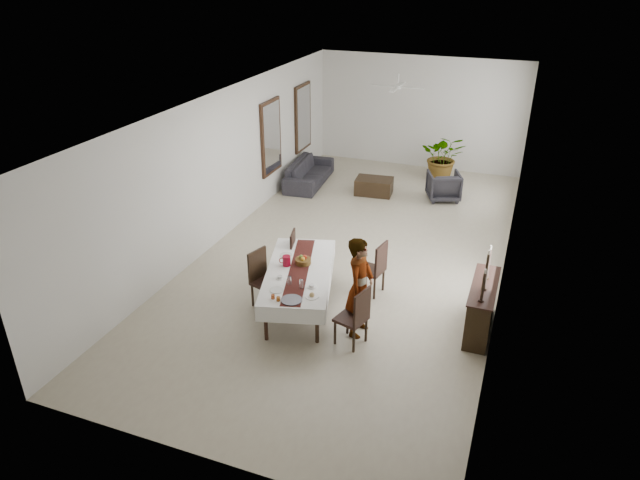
# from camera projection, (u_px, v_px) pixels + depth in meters

# --- Properties ---
(floor) EXTENTS (6.00, 12.00, 0.00)m
(floor) POSITION_uv_depth(u_px,v_px,m) (356.00, 252.00, 12.14)
(floor) COLOR #B6AC91
(floor) RESTS_ON ground
(ceiling) EXTENTS (6.00, 12.00, 0.02)m
(ceiling) POSITION_uv_depth(u_px,v_px,m) (361.00, 101.00, 10.72)
(ceiling) COLOR white
(ceiling) RESTS_ON wall_back
(wall_back) EXTENTS (6.00, 0.02, 3.20)m
(wall_back) POSITION_uv_depth(u_px,v_px,m) (420.00, 113.00, 16.46)
(wall_back) COLOR silver
(wall_back) RESTS_ON floor
(wall_front) EXTENTS (6.00, 0.02, 3.20)m
(wall_front) POSITION_uv_depth(u_px,v_px,m) (200.00, 357.00, 6.40)
(wall_front) COLOR silver
(wall_front) RESTS_ON floor
(wall_left) EXTENTS (0.02, 12.00, 3.20)m
(wall_left) POSITION_uv_depth(u_px,v_px,m) (226.00, 164.00, 12.38)
(wall_left) COLOR silver
(wall_left) RESTS_ON floor
(wall_right) EXTENTS (0.02, 12.00, 3.20)m
(wall_right) POSITION_uv_depth(u_px,v_px,m) (514.00, 201.00, 10.48)
(wall_right) COLOR silver
(wall_right) RESTS_ON floor
(dining_table_top) EXTENTS (1.53, 2.45, 0.05)m
(dining_table_top) POSITION_uv_depth(u_px,v_px,m) (299.00, 272.00, 9.98)
(dining_table_top) COLOR black
(dining_table_top) RESTS_ON table_leg_fl
(table_leg_fl) EXTENTS (0.08, 0.08, 0.66)m
(table_leg_fl) POSITION_uv_depth(u_px,v_px,m) (266.00, 323.00, 9.21)
(table_leg_fl) COLOR black
(table_leg_fl) RESTS_ON floor
(table_leg_fr) EXTENTS (0.08, 0.08, 0.66)m
(table_leg_fr) POSITION_uv_depth(u_px,v_px,m) (317.00, 325.00, 9.14)
(table_leg_fr) COLOR black
(table_leg_fr) RESTS_ON floor
(table_leg_bl) EXTENTS (0.08, 0.08, 0.66)m
(table_leg_bl) POSITION_uv_depth(u_px,v_px,m) (285.00, 259.00, 11.13)
(table_leg_bl) COLOR black
(table_leg_bl) RESTS_ON floor
(table_leg_br) EXTENTS (0.08, 0.08, 0.66)m
(table_leg_br) POSITION_uv_depth(u_px,v_px,m) (327.00, 261.00, 11.07)
(table_leg_br) COLOR black
(table_leg_br) RESTS_ON floor
(tablecloth_top) EXTENTS (1.74, 2.66, 0.01)m
(tablecloth_top) POSITION_uv_depth(u_px,v_px,m) (299.00, 270.00, 9.97)
(tablecloth_top) COLOR white
(tablecloth_top) RESTS_ON dining_table_top
(tablecloth_drape_left) EXTENTS (0.67, 2.36, 0.28)m
(tablecloth_drape_left) POSITION_uv_depth(u_px,v_px,m) (268.00, 276.00, 10.07)
(tablecloth_drape_left) COLOR white
(tablecloth_drape_left) RESTS_ON dining_table_top
(tablecloth_drape_right) EXTENTS (0.67, 2.36, 0.28)m
(tablecloth_drape_right) POSITION_uv_depth(u_px,v_px,m) (330.00, 278.00, 9.99)
(tablecloth_drape_right) COLOR white
(tablecloth_drape_right) RESTS_ON dining_table_top
(tablecloth_drape_near) EXTENTS (1.08, 0.31, 0.28)m
(tablecloth_drape_near) POSITION_uv_depth(u_px,v_px,m) (290.00, 316.00, 8.94)
(tablecloth_drape_near) COLOR white
(tablecloth_drape_near) RESTS_ON dining_table_top
(tablecloth_drape_far) EXTENTS (1.08, 0.31, 0.28)m
(tablecloth_drape_far) POSITION_uv_depth(u_px,v_px,m) (307.00, 246.00, 11.12)
(tablecloth_drape_far) COLOR silver
(tablecloth_drape_far) RESTS_ON dining_table_top
(table_runner) EXTENTS (0.96, 2.37, 0.00)m
(table_runner) POSITION_uv_depth(u_px,v_px,m) (299.00, 270.00, 9.96)
(table_runner) COLOR #511C17
(table_runner) RESTS_ON tablecloth_top
(red_pitcher) EXTENTS (0.18, 0.18, 0.19)m
(red_pitcher) POSITION_uv_depth(u_px,v_px,m) (287.00, 261.00, 10.07)
(red_pitcher) COLOR maroon
(red_pitcher) RESTS_ON tablecloth_top
(pitcher_handle) EXTENTS (0.11, 0.05, 0.11)m
(pitcher_handle) POSITION_uv_depth(u_px,v_px,m) (282.00, 261.00, 10.07)
(pitcher_handle) COLOR #9A170B
(pitcher_handle) RESTS_ON red_pitcher
(wine_glass_near) EXTENTS (0.07, 0.07, 0.16)m
(wine_glass_near) POSITION_uv_depth(u_px,v_px,m) (301.00, 284.00, 9.37)
(wine_glass_near) COLOR white
(wine_glass_near) RESTS_ON tablecloth_top
(wine_glass_mid) EXTENTS (0.07, 0.07, 0.16)m
(wine_glass_mid) POSITION_uv_depth(u_px,v_px,m) (289.00, 281.00, 9.47)
(wine_glass_mid) COLOR white
(wine_glass_mid) RESTS_ON tablecloth_top
(teacup_right) EXTENTS (0.09, 0.09, 0.06)m
(teacup_right) POSITION_uv_depth(u_px,v_px,m) (312.00, 286.00, 9.42)
(teacup_right) COLOR white
(teacup_right) RESTS_ON saucer_right
(saucer_right) EXTENTS (0.14, 0.14, 0.01)m
(saucer_right) POSITION_uv_depth(u_px,v_px,m) (312.00, 287.00, 9.43)
(saucer_right) COLOR white
(saucer_right) RESTS_ON tablecloth_top
(teacup_left) EXTENTS (0.09, 0.09, 0.06)m
(teacup_left) POSITION_uv_depth(u_px,v_px,m) (280.00, 277.00, 9.68)
(teacup_left) COLOR silver
(teacup_left) RESTS_ON saucer_left
(saucer_left) EXTENTS (0.14, 0.14, 0.01)m
(saucer_left) POSITION_uv_depth(u_px,v_px,m) (280.00, 278.00, 9.69)
(saucer_left) COLOR white
(saucer_left) RESTS_ON tablecloth_top
(plate_near_right) EXTENTS (0.23, 0.23, 0.01)m
(plate_near_right) POSITION_uv_depth(u_px,v_px,m) (312.00, 296.00, 9.18)
(plate_near_right) COLOR white
(plate_near_right) RESTS_ON tablecloth_top
(bread_near_right) EXTENTS (0.09, 0.09, 0.09)m
(bread_near_right) POSITION_uv_depth(u_px,v_px,m) (312.00, 295.00, 9.17)
(bread_near_right) COLOR tan
(bread_near_right) RESTS_ON plate_near_right
(plate_near_left) EXTENTS (0.23, 0.23, 0.01)m
(plate_near_left) POSITION_uv_depth(u_px,v_px,m) (277.00, 290.00, 9.35)
(plate_near_left) COLOR silver
(plate_near_left) RESTS_ON tablecloth_top
(plate_far_left) EXTENTS (0.23, 0.23, 0.01)m
(plate_far_left) POSITION_uv_depth(u_px,v_px,m) (286.00, 255.00, 10.45)
(plate_far_left) COLOR silver
(plate_far_left) RESTS_ON tablecloth_top
(serving_tray) EXTENTS (0.34, 0.34, 0.02)m
(serving_tray) POSITION_uv_depth(u_px,v_px,m) (291.00, 300.00, 9.07)
(serving_tray) COLOR #414146
(serving_tray) RESTS_ON tablecloth_top
(jam_jar_a) EXTENTS (0.06, 0.06, 0.07)m
(jam_jar_a) POSITION_uv_depth(u_px,v_px,m) (278.00, 299.00, 9.05)
(jam_jar_a) COLOR #8D4714
(jam_jar_a) RESTS_ON tablecloth_top
(jam_jar_b) EXTENTS (0.06, 0.06, 0.07)m
(jam_jar_b) POSITION_uv_depth(u_px,v_px,m) (273.00, 297.00, 9.11)
(jam_jar_b) COLOR #993F16
(jam_jar_b) RESTS_ON tablecloth_top
(fruit_basket) EXTENTS (0.28, 0.28, 0.09)m
(fruit_basket) POSITION_uv_depth(u_px,v_px,m) (303.00, 261.00, 10.15)
(fruit_basket) COLOR brown
(fruit_basket) RESTS_ON tablecloth_top
(fruit_red) EXTENTS (0.09, 0.09, 0.09)m
(fruit_red) POSITION_uv_depth(u_px,v_px,m) (305.00, 257.00, 10.13)
(fruit_red) COLOR #A92610
(fruit_red) RESTS_ON fruit_basket
(fruit_green) EXTENTS (0.08, 0.08, 0.08)m
(fruit_green) POSITION_uv_depth(u_px,v_px,m) (301.00, 257.00, 10.15)
(fruit_green) COLOR #5C7824
(fruit_green) RESTS_ON fruit_basket
(fruit_yellow) EXTENTS (0.08, 0.08, 0.08)m
(fruit_yellow) POSITION_uv_depth(u_px,v_px,m) (303.00, 259.00, 10.08)
(fruit_yellow) COLOR gold
(fruit_yellow) RESTS_ON fruit_basket
(chair_right_near_seat) EXTENTS (0.54, 0.54, 0.05)m
(chair_right_near_seat) POSITION_uv_depth(u_px,v_px,m) (351.00, 319.00, 9.08)
(chair_right_near_seat) COLOR black
(chair_right_near_seat) RESTS_ON chair_right_near_leg_fl
(chair_right_near_leg_fl) EXTENTS (0.05, 0.05, 0.44)m
(chair_right_near_leg_fl) POSITION_uv_depth(u_px,v_px,m) (354.00, 341.00, 8.96)
(chair_right_near_leg_fl) COLOR black
(chair_right_near_leg_fl) RESTS_ON floor
(chair_right_near_leg_fr) EXTENTS (0.05, 0.05, 0.44)m
(chair_right_near_leg_fr) POSITION_uv_depth(u_px,v_px,m) (366.00, 330.00, 9.22)
(chair_right_near_leg_fr) COLOR black
(chair_right_near_leg_fr) RESTS_ON floor
(chair_right_near_leg_bl) EXTENTS (0.05, 0.05, 0.44)m
(chair_right_near_leg_bl) POSITION_uv_depth(u_px,v_px,m) (335.00, 333.00, 9.15)
(chair_right_near_leg_bl) COLOR black
(chair_right_near_leg_bl) RESTS_ON floor
(chair_right_near_leg_br) EXTENTS (0.05, 0.05, 0.44)m
(chair_right_near_leg_br) POSITION_uv_depth(u_px,v_px,m) (348.00, 322.00, 9.41)
(chair_right_near_leg_br) COLOR black
(chair_right_near_leg_br) RESTS_ON floor
(chair_right_near_back) EXTENTS (0.16, 0.43, 0.56)m
(chair_right_near_back) POSITION_uv_depth(u_px,v_px,m) (362.00, 307.00, 8.84)
(chair_right_near_back) COLOR black
(chair_right_near_back) RESTS_ON chair_right_near_seat
(chair_right_far_seat) EXTENTS (0.52, 0.52, 0.05)m
(chair_right_far_seat) POSITION_uv_depth(u_px,v_px,m) (371.00, 270.00, 10.49)
(chair_right_far_seat) COLOR black
(chair_right_far_seat) RESTS_ON chair_right_far_leg_fl
(chair_right_far_leg_fl) EXTENTS (0.05, 0.05, 0.44)m
(chair_right_far_leg_fl) POSITION_uv_depth(u_px,v_px,m) (374.00, 289.00, 10.37)
(chair_right_far_leg_fl) COLOR black
(chair_right_far_leg_fl) RESTS_ON floor
(chair_right_far_leg_fr) EXTENTS (0.05, 0.05, 0.44)m
(chair_right_far_leg_fr) POSITION_uv_depth(u_px,v_px,m) (383.00, 280.00, 10.64)
(chair_right_far_leg_fr) COLOR black
(chair_right_far_leg_fr) RESTS_ON floor
(chair_right_far_leg_bl) EXTENTS (0.05, 0.05, 0.44)m
(chair_right_far_leg_bl) POSITION_uv_depth(u_px,v_px,m) (357.00, 283.00, 10.54)
(chair_right_far_leg_bl) COLOR black
(chair_right_far_leg_bl) RESTS_ON floor
(chair_right_far_leg_br) EXTENTS (0.05, 0.05, 0.44)m
(chair_right_far_leg_br) POSITION_uv_depth(u_px,v_px,m) (366.00, 275.00, 10.82)
(chair_right_far_leg_br) COLOR black
(chair_right_far_leg_br) RESTS_ON floor
(chair_right_far_back) EXTENTS (0.13, 0.44, 0.56)m
(chair_right_far_back) POSITION_uv_depth(u_px,v_px,m) (381.00, 259.00, 10.26)
(chair_right_far_back) COLOR black
(chair_right_far_back) RESTS_ON chair_right_far_seat
(chair_left_near_seat) EXTENTS (0.56, 0.56, 0.05)m
(chair_left_near_seat) POSITION_uv_depth(u_px,v_px,m) (266.00, 283.00, 10.08)
(chair_left_near_seat) COLOR black
(chair_left_near_seat) RESTS_ON chair_left_near_leg_fl
(chair_left_near_leg_fl) EXTENTS (0.06, 0.06, 0.44)m
(chair_left_near_leg_fl) POSITION_uv_depth(u_px,v_px,m) (266.00, 287.00, 10.42)
(chair_left_near_leg_fl) COLOR black
(chair_left_near_leg_fl) RESTS_ON floor
(chair_left_near_leg_fr) EXTENTS (0.06, 0.06, 0.44)m
(chair_left_near_leg_fr) POSITION_uv_depth(u_px,v_px,m) (253.00, 295.00, 10.16)
(chair_left_near_leg_fr) COLOR black
(chair_left_near_leg_fr) RESTS_ON floor
(chair_left_near_leg_bl) EXTENTS (0.06, 0.06, 0.44)m
(chair_left_near_leg_bl) POSITION_uv_depth(u_px,v_px,m) (281.00, 293.00, 10.22)
(chair_left_near_leg_bl) COLOR black
(chair_left_near_leg_bl) RESTS_ON floor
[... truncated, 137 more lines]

